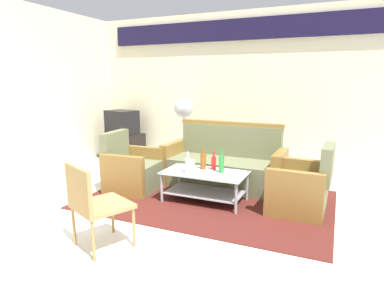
# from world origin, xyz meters

# --- Properties ---
(ground_plane) EXTENTS (14.00, 14.00, 0.00)m
(ground_plane) POSITION_xyz_m (0.00, 0.00, 0.00)
(ground_plane) COLOR white
(wall_back) EXTENTS (6.52, 0.19, 2.80)m
(wall_back) POSITION_xyz_m (0.00, 3.05, 1.48)
(wall_back) COLOR beige
(wall_back) RESTS_ON ground
(rug) EXTENTS (3.20, 2.12, 0.01)m
(rug) POSITION_xyz_m (-0.10, 0.99, 0.01)
(rug) COLOR #511E19
(rug) RESTS_ON ground
(couch) EXTENTS (1.82, 0.79, 0.96)m
(couch) POSITION_xyz_m (-0.10, 1.65, 0.32)
(couch) COLOR #6B704C
(couch) RESTS_ON rug
(armchair_left) EXTENTS (0.74, 0.80, 0.85)m
(armchair_left) POSITION_xyz_m (-1.29, 0.95, 0.29)
(armchair_left) COLOR #6B704C
(armchair_left) RESTS_ON rug
(armchair_right) EXTENTS (0.72, 0.78, 0.85)m
(armchair_right) POSITION_xyz_m (1.09, 1.09, 0.29)
(armchair_right) COLOR #6B704C
(armchair_right) RESTS_ON rug
(coffee_table) EXTENTS (1.10, 0.60, 0.40)m
(coffee_table) POSITION_xyz_m (-0.12, 0.92, 0.27)
(coffee_table) COLOR silver
(coffee_table) RESTS_ON rug
(bottle_red) EXTENTS (0.06, 0.06, 0.25)m
(bottle_red) POSITION_xyz_m (-0.06, 1.08, 0.51)
(bottle_red) COLOR red
(bottle_red) RESTS_ON coffee_table
(bottle_clear) EXTENTS (0.07, 0.07, 0.28)m
(bottle_clear) POSITION_xyz_m (-0.31, 0.79, 0.52)
(bottle_clear) COLOR silver
(bottle_clear) RESTS_ON coffee_table
(bottle_green) EXTENTS (0.07, 0.07, 0.32)m
(bottle_green) POSITION_xyz_m (0.09, 0.98, 0.53)
(bottle_green) COLOR #2D8C38
(bottle_green) RESTS_ON coffee_table
(bottle_brown) EXTENTS (0.08, 0.08, 0.30)m
(bottle_brown) POSITION_xyz_m (-0.20, 1.05, 0.52)
(bottle_brown) COLOR brown
(bottle_brown) RESTS_ON coffee_table
(cup) EXTENTS (0.08, 0.08, 0.10)m
(cup) POSITION_xyz_m (-0.38, 1.09, 0.46)
(cup) COLOR silver
(cup) RESTS_ON coffee_table
(tv_stand) EXTENTS (0.80, 0.50, 0.52)m
(tv_stand) POSITION_xyz_m (-2.59, 2.55, 0.26)
(tv_stand) COLOR black
(tv_stand) RESTS_ON ground
(television) EXTENTS (0.70, 0.59, 0.48)m
(television) POSITION_xyz_m (-2.59, 2.55, 0.76)
(television) COLOR black
(television) RESTS_ON tv_stand
(pedestal_fan) EXTENTS (0.36, 0.36, 1.27)m
(pedestal_fan) POSITION_xyz_m (-1.22, 2.60, 1.01)
(pedestal_fan) COLOR #2D2D33
(pedestal_fan) RESTS_ON ground
(wicker_chair) EXTENTS (0.63, 0.63, 0.84)m
(wicker_chair) POSITION_xyz_m (-0.60, -0.70, 0.49)
(wicker_chair) COLOR #AD844C
(wicker_chair) RESTS_ON ground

